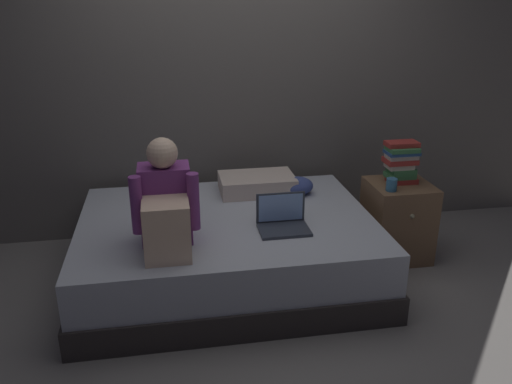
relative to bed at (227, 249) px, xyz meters
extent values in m
plane|color=gray|center=(0.20, -0.30, -0.23)|extent=(8.00, 8.00, 0.00)
cube|color=#605B56|center=(0.20, 0.90, 1.12)|extent=(5.60, 0.10, 2.70)
cube|color=#332D2B|center=(0.00, 0.00, -0.14)|extent=(2.00, 1.50, 0.19)
cube|color=#B2B7C1|center=(0.00, 0.00, 0.10)|extent=(1.96, 1.46, 0.28)
cube|color=brown|center=(1.30, 0.13, 0.06)|extent=(0.44, 0.44, 0.58)
sphere|color=gray|center=(1.30, -0.09, 0.19)|extent=(0.04, 0.04, 0.04)
cube|color=#75337A|center=(-0.40, -0.28, 0.48)|extent=(0.30, 0.20, 0.48)
sphere|color=beige|center=(-0.40, -0.31, 0.80)|extent=(0.18, 0.18, 0.18)
cube|color=beige|center=(-0.40, -0.50, 0.41)|extent=(0.26, 0.24, 0.34)
cylinder|color=#75337A|center=(-0.56, -0.42, 0.54)|extent=(0.07, 0.07, 0.34)
cylinder|color=#75337A|center=(-0.24, -0.42, 0.54)|extent=(0.07, 0.07, 0.34)
cube|color=#333842|center=(0.33, -0.28, 0.25)|extent=(0.32, 0.22, 0.02)
cube|color=#333842|center=(0.33, -0.16, 0.36)|extent=(0.32, 0.01, 0.20)
cube|color=#8CB2EA|center=(0.33, -0.17, 0.36)|extent=(0.29, 0.00, 0.18)
cube|color=beige|center=(0.29, 0.45, 0.30)|extent=(0.56, 0.36, 0.13)
cube|color=#9E2D28|center=(1.32, 0.16, 0.37)|extent=(0.20, 0.14, 0.04)
cube|color=#387042|center=(1.30, 0.16, 0.41)|extent=(0.20, 0.14, 0.04)
cube|color=#387042|center=(1.31, 0.17, 0.44)|extent=(0.18, 0.16, 0.04)
cube|color=beige|center=(1.29, 0.16, 0.48)|extent=(0.18, 0.14, 0.04)
cube|color=#9E2D28|center=(1.29, 0.16, 0.52)|extent=(0.23, 0.15, 0.04)
cube|color=beige|center=(1.30, 0.16, 0.55)|extent=(0.21, 0.13, 0.04)
cube|color=#284C84|center=(1.30, 0.15, 0.58)|extent=(0.23, 0.15, 0.02)
cube|color=#387042|center=(1.29, 0.15, 0.61)|extent=(0.21, 0.16, 0.03)
cube|color=#9E2D28|center=(1.30, 0.17, 0.64)|extent=(0.23, 0.13, 0.03)
cylinder|color=teal|center=(1.17, 0.01, 0.40)|extent=(0.08, 0.08, 0.09)
ellipsoid|color=#3D4C8E|center=(0.58, 0.35, 0.30)|extent=(0.24, 0.20, 0.13)
ellipsoid|color=gray|center=(0.51, 0.42, 0.28)|extent=(0.15, 0.13, 0.08)
ellipsoid|color=#8E3D47|center=(0.53, 0.35, 0.28)|extent=(0.17, 0.14, 0.09)
camera|label=1|loc=(-0.36, -3.21, 1.65)|focal=36.55mm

